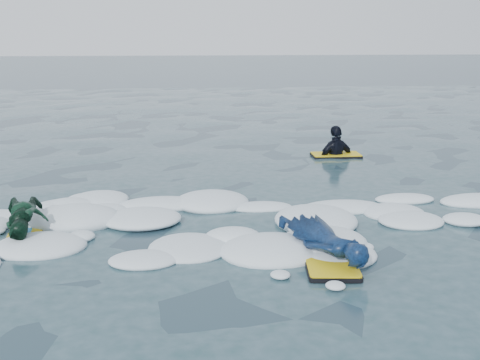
# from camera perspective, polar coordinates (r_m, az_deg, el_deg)

# --- Properties ---
(ground) EXTENTS (120.00, 120.00, 0.00)m
(ground) POSITION_cam_1_polar(r_m,az_deg,el_deg) (7.45, 2.45, -6.11)
(ground) COLOR #162934
(ground) RESTS_ON ground
(foam_band) EXTENTS (12.00, 3.10, 0.30)m
(foam_band) POSITION_cam_1_polar(r_m,az_deg,el_deg) (8.42, 1.47, -3.72)
(foam_band) COLOR white
(foam_band) RESTS_ON ground
(prone_woman_unit) EXTENTS (1.03, 1.65, 0.40)m
(prone_woman_unit) POSITION_cam_1_polar(r_m,az_deg,el_deg) (7.00, 8.13, -5.79)
(prone_woman_unit) COLOR black
(prone_woman_unit) RESTS_ON ground
(prone_child_unit) EXTENTS (0.72, 1.23, 0.45)m
(prone_child_unit) POSITION_cam_1_polar(r_m,az_deg,el_deg) (8.08, -19.66, -3.60)
(prone_child_unit) COLOR black
(prone_child_unit) RESTS_ON ground
(waiting_rider_unit) EXTENTS (1.01, 0.64, 1.52)m
(waiting_rider_unit) POSITION_cam_1_polar(r_m,az_deg,el_deg) (12.70, 9.06, 1.78)
(waiting_rider_unit) COLOR black
(waiting_rider_unit) RESTS_ON ground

